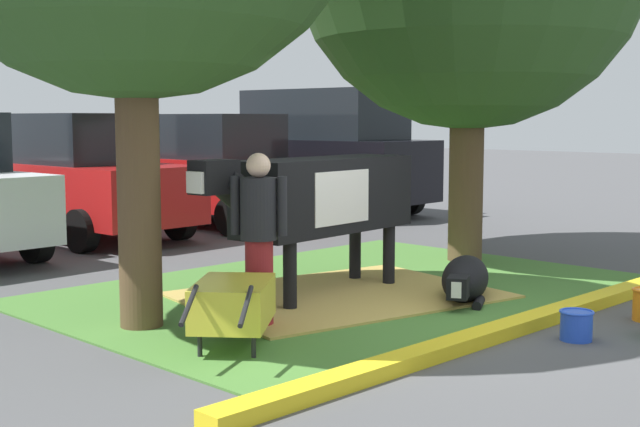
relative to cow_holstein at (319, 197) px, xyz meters
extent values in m
plane|color=#4C4C4F|center=(-0.09, -1.84, -1.10)|extent=(80.00, 80.00, 0.00)
cube|color=#477A33|center=(0.47, 0.06, -1.09)|extent=(6.52, 4.56, 0.02)
cube|color=yellow|center=(0.47, -2.37, -1.04)|extent=(7.72, 0.24, 0.12)
cube|color=tan|center=(0.13, -0.19, -1.08)|extent=(3.60, 2.97, 0.04)
cylinder|color=brown|center=(-2.14, 0.20, 0.28)|extent=(0.39, 0.39, 2.75)
cylinder|color=brown|center=(3.08, 0.26, 0.14)|extent=(0.46, 0.46, 2.49)
cube|color=black|center=(0.11, 0.01, 0.01)|extent=(2.35, 0.90, 0.80)
cube|color=white|center=(-0.04, 0.00, 0.01)|extent=(0.96, 0.80, 0.56)
cylinder|color=black|center=(-1.22, -0.11, 0.11)|extent=(0.66, 0.38, 0.58)
cube|color=black|center=(-1.54, -0.14, 0.29)|extent=(0.46, 0.30, 0.32)
cube|color=white|center=(-1.73, -0.16, 0.25)|extent=(0.14, 0.21, 0.20)
cylinder|color=black|center=(-0.73, -0.31, -0.74)|extent=(0.14, 0.14, 0.72)
cylinder|color=black|center=(-0.77, 0.18, -0.74)|extent=(0.14, 0.14, 0.72)
cylinder|color=black|center=(0.99, -0.16, -0.74)|extent=(0.14, 0.14, 0.72)
cylinder|color=black|center=(0.94, 0.33, -0.74)|extent=(0.14, 0.14, 0.72)
cylinder|color=black|center=(1.30, 0.12, -0.24)|extent=(0.06, 0.06, 0.70)
ellipsoid|color=black|center=(0.96, -1.25, -0.86)|extent=(1.20, 0.95, 0.48)
cube|color=black|center=(0.43, -1.53, -0.84)|extent=(0.34, 0.31, 0.22)
cube|color=silver|center=(0.32, -1.59, -0.84)|extent=(0.10, 0.12, 0.16)
cylinder|color=black|center=(0.74, -1.57, -1.04)|extent=(0.36, 0.25, 0.10)
cylinder|color=maroon|center=(-1.38, -0.59, -0.69)|extent=(0.26, 0.26, 0.83)
cylinder|color=black|center=(-1.38, -0.59, 0.02)|extent=(0.34, 0.34, 0.57)
sphere|color=beige|center=(-1.38, -0.59, 0.41)|extent=(0.22, 0.22, 0.22)
cylinder|color=black|center=(-1.51, -0.41, 0.04)|extent=(0.09, 0.09, 0.54)
cylinder|color=black|center=(-1.25, -0.77, 0.04)|extent=(0.09, 0.09, 0.54)
cube|color=gold|center=(-2.03, -0.99, -0.70)|extent=(1.08, 1.04, 0.36)
cylinder|color=black|center=(-1.65, -0.67, -0.92)|extent=(0.34, 0.31, 0.36)
cylinder|color=black|center=(-2.40, -1.02, -0.98)|extent=(0.04, 0.04, 0.24)
cylinder|color=black|center=(-2.12, -1.36, -0.98)|extent=(0.04, 0.04, 0.24)
cylinder|color=black|center=(-2.67, -1.24, -0.58)|extent=(0.43, 0.37, 0.23)
cylinder|color=black|center=(-2.39, -1.58, -0.58)|extent=(0.43, 0.37, 0.23)
cylinder|color=blue|center=(0.28, -2.90, -0.97)|extent=(0.28, 0.28, 0.25)
torus|color=blue|center=(0.28, -2.90, -0.85)|extent=(0.30, 0.30, 0.02)
cylinder|color=black|center=(-1.08, 4.32, -0.78)|extent=(0.25, 0.65, 0.64)
cube|color=red|center=(0.64, 6.13, -0.33)|extent=(2.01, 4.48, 0.90)
cube|color=black|center=(0.64, 6.13, 0.52)|extent=(1.69, 2.27, 0.80)
cylinder|color=black|center=(1.47, 7.60, -0.78)|extent=(0.25, 0.65, 0.64)
cylinder|color=black|center=(-0.19, 4.66, -0.78)|extent=(0.25, 0.65, 0.64)
cylinder|color=black|center=(1.61, 4.74, -0.78)|extent=(0.25, 0.65, 0.64)
cube|color=red|center=(3.28, 5.93, -0.33)|extent=(2.01, 4.48, 0.90)
cube|color=black|center=(3.28, 5.93, 0.52)|extent=(1.69, 2.27, 0.80)
cylinder|color=black|center=(2.31, 7.31, -0.78)|extent=(0.25, 0.65, 0.64)
cylinder|color=black|center=(4.11, 7.40, -0.78)|extent=(0.25, 0.65, 0.64)
cylinder|color=black|center=(2.45, 4.46, -0.78)|extent=(0.25, 0.65, 0.64)
cylinder|color=black|center=(4.25, 4.54, -0.78)|extent=(0.25, 0.65, 0.64)
cube|color=black|center=(6.02, 5.84, -0.18)|extent=(2.12, 4.69, 1.20)
cube|color=black|center=(6.02, 5.84, 0.92)|extent=(1.82, 3.28, 1.00)
cylinder|color=black|center=(5.00, 7.29, -0.78)|extent=(0.25, 0.65, 0.64)
cylinder|color=black|center=(6.90, 7.38, -0.78)|extent=(0.25, 0.65, 0.64)
cylinder|color=black|center=(5.15, 4.30, -0.78)|extent=(0.25, 0.65, 0.64)
cylinder|color=black|center=(7.04, 4.39, -0.78)|extent=(0.25, 0.65, 0.64)
camera|label=1|loc=(-6.55, -6.49, 0.84)|focal=48.33mm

